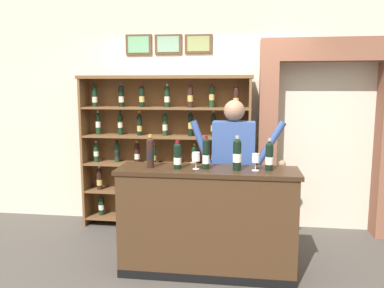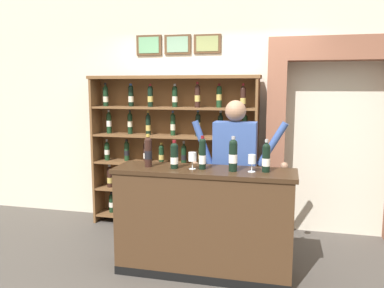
% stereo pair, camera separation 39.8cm
% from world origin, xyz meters
% --- Properties ---
extents(ground_plane, '(14.00, 14.00, 0.02)m').
position_xyz_m(ground_plane, '(0.00, 0.00, -0.01)').
color(ground_plane, '#47423D').
extents(back_wall, '(12.00, 0.19, 3.52)m').
position_xyz_m(back_wall, '(-0.00, 1.49, 1.76)').
color(back_wall, beige).
rests_on(back_wall, ground).
extents(wine_shelf, '(2.17, 0.33, 1.94)m').
position_xyz_m(wine_shelf, '(-0.46, 1.22, 1.03)').
color(wine_shelf, brown).
rests_on(wine_shelf, ground).
extents(archway_doorway, '(1.62, 0.45, 2.36)m').
position_xyz_m(archway_doorway, '(1.51, 1.36, 1.32)').
color(archway_doorway, brown).
rests_on(archway_doorway, ground).
extents(tasting_counter, '(1.72, 0.48, 1.04)m').
position_xyz_m(tasting_counter, '(0.19, -0.00, 0.52)').
color(tasting_counter, '#422B19').
rests_on(tasting_counter, ground).
extents(shopkeeper, '(1.01, 0.22, 1.67)m').
position_xyz_m(shopkeeper, '(0.42, 0.47, 1.04)').
color(shopkeeper, '#2D3347').
rests_on(shopkeeper, ground).
extents(tasting_bottle_riserva, '(0.07, 0.07, 0.32)m').
position_xyz_m(tasting_bottle_riserva, '(-0.36, -0.02, 1.19)').
color(tasting_bottle_riserva, black).
rests_on(tasting_bottle_riserva, tasting_counter).
extents(tasting_bottle_bianco, '(0.07, 0.07, 0.27)m').
position_xyz_m(tasting_bottle_bianco, '(-0.09, -0.04, 1.16)').
color(tasting_bottle_bianco, black).
rests_on(tasting_bottle_bianco, tasting_counter).
extents(tasting_bottle_chianti, '(0.07, 0.07, 0.32)m').
position_xyz_m(tasting_bottle_chianti, '(0.18, -0.01, 1.18)').
color(tasting_bottle_chianti, black).
rests_on(tasting_bottle_chianti, tasting_counter).
extents(tasting_bottle_vin_santo, '(0.08, 0.08, 0.32)m').
position_xyz_m(tasting_bottle_vin_santo, '(0.47, -0.03, 1.19)').
color(tasting_bottle_vin_santo, black).
rests_on(tasting_bottle_vin_santo, tasting_counter).
extents(tasting_bottle_prosecco, '(0.07, 0.07, 0.30)m').
position_xyz_m(tasting_bottle_prosecco, '(0.76, 0.01, 1.17)').
color(tasting_bottle_prosecco, black).
rests_on(tasting_bottle_prosecco, tasting_counter).
extents(wine_glass_center, '(0.07, 0.07, 0.16)m').
position_xyz_m(wine_glass_center, '(0.64, -0.02, 1.15)').
color(wine_glass_center, silver).
rests_on(wine_glass_center, tasting_counter).
extents(wine_glass_left, '(0.07, 0.07, 0.16)m').
position_xyz_m(wine_glass_left, '(0.08, -0.03, 1.15)').
color(wine_glass_left, silver).
rests_on(wine_glass_left, tasting_counter).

